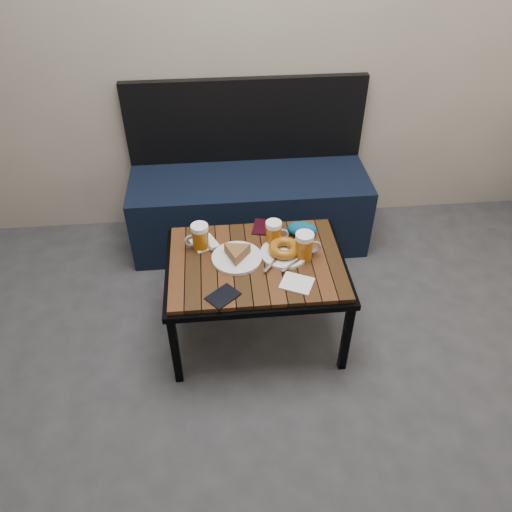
{
  "coord_description": "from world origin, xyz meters",
  "views": [
    {
      "loc": [
        -0.16,
        -0.77,
        1.98
      ],
      "look_at": [
        -0.0,
        0.97,
        0.5
      ],
      "focal_mm": 35.0,
      "sensor_mm": 36.0,
      "label": 1
    }
  ],
  "objects": [
    {
      "name": "cafe_table",
      "position": [
        -0.0,
        0.97,
        0.43
      ],
      "size": [
        0.84,
        0.62,
        0.47
      ],
      "color": "black",
      "rests_on": "ground"
    },
    {
      "name": "beer_mug_right",
      "position": [
        0.22,
        0.98,
        0.54
      ],
      "size": [
        0.12,
        0.08,
        0.14
      ],
      "rotation": [
        0.0,
        0.0,
        0.04
      ],
      "color": "#A3550D",
      "rests_on": "cafe_table"
    },
    {
      "name": "passport_burgundy",
      "position": [
        0.06,
        1.22,
        0.48
      ],
      "size": [
        0.12,
        0.15,
        0.01
      ],
      "primitive_type": "cube",
      "rotation": [
        0.0,
        0.0,
        -0.25
      ],
      "color": "black",
      "rests_on": "cafe_table"
    },
    {
      "name": "napkin_left",
      "position": [
        -0.24,
        1.12,
        0.48
      ],
      "size": [
        0.15,
        0.15,
        0.01
      ],
      "rotation": [
        0.0,
        0.0,
        0.43
      ],
      "color": "white",
      "rests_on": "cafe_table"
    },
    {
      "name": "bench",
      "position": [
        0.03,
        1.76,
        0.27
      ],
      "size": [
        1.4,
        0.5,
        0.95
      ],
      "color": "black",
      "rests_on": "ground"
    },
    {
      "name": "plate_pie",
      "position": [
        -0.09,
        0.99,
        0.5
      ],
      "size": [
        0.23,
        0.23,
        0.07
      ],
      "color": "white",
      "rests_on": "cafe_table"
    },
    {
      "name": "knit_pouch",
      "position": [
        0.24,
        1.15,
        0.5
      ],
      "size": [
        0.17,
        0.13,
        0.06
      ],
      "primitive_type": "ellipsoid",
      "rotation": [
        0.0,
        0.0,
        -0.29
      ],
      "color": "navy",
      "rests_on": "cafe_table"
    },
    {
      "name": "beer_mug_centre",
      "position": [
        0.1,
        1.1,
        0.53
      ],
      "size": [
        0.11,
        0.08,
        0.12
      ],
      "rotation": [
        0.0,
        0.0,
        -0.02
      ],
      "color": "#A3550D",
      "rests_on": "cafe_table"
    },
    {
      "name": "beer_mug_left",
      "position": [
        -0.26,
        1.09,
        0.54
      ],
      "size": [
        0.12,
        0.09,
        0.13
      ],
      "rotation": [
        0.0,
        0.0,
        3.37
      ],
      "color": "#A3550D",
      "rests_on": "cafe_table"
    },
    {
      "name": "napkin_right",
      "position": [
        0.16,
        0.8,
        0.48
      ],
      "size": [
        0.17,
        0.16,
        0.01
      ],
      "rotation": [
        0.0,
        0.0,
        -0.45
      ],
      "color": "white",
      "rests_on": "cafe_table"
    },
    {
      "name": "passport_navy",
      "position": [
        -0.16,
        0.75,
        0.48
      ],
      "size": [
        0.16,
        0.16,
        0.01
      ],
      "primitive_type": "cube",
      "rotation": [
        0.0,
        0.0,
        -0.87
      ],
      "color": "black",
      "rests_on": "cafe_table"
    },
    {
      "name": "plate_bagel",
      "position": [
        0.13,
        1.01,
        0.5
      ],
      "size": [
        0.27,
        0.25,
        0.06
      ],
      "color": "white",
      "rests_on": "cafe_table"
    }
  ]
}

